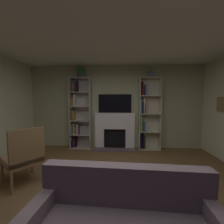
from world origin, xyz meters
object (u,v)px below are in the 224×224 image
at_px(tv, 115,103).
at_px(bookshelf_left, 79,114).
at_px(bookshelf_right, 147,115).
at_px(fireplace, 115,130).
at_px(vase_with_flowers, 150,73).
at_px(coffee_table, 123,186).
at_px(potted_plant, 80,72).
at_px(armchair, 24,156).

distance_m(tv, bookshelf_left, 1.22).
distance_m(bookshelf_left, bookshelf_right, 2.19).
bearing_deg(fireplace, vase_with_flowers, -2.47).
bearing_deg(bookshelf_left, coffee_table, -63.23).
bearing_deg(vase_with_flowers, coffee_table, -107.63).
relative_size(bookshelf_right, potted_plant, 6.28).
height_order(bookshelf_right, potted_plant, potted_plant).
height_order(fireplace, bookshelf_left, bookshelf_left).
bearing_deg(armchair, bookshelf_left, 79.51).
relative_size(fireplace, coffee_table, 1.76).
relative_size(potted_plant, vase_with_flowers, 0.89).
xyz_separation_m(tv, bookshelf_left, (-1.17, -0.09, -0.34)).
xyz_separation_m(bookshelf_right, potted_plant, (-2.11, -0.04, 1.38)).
xyz_separation_m(vase_with_flowers, armchair, (-2.68, -2.15, -1.86)).
xyz_separation_m(tv, bookshelf_right, (1.02, -0.08, -0.37)).
xyz_separation_m(potted_plant, vase_with_flowers, (2.20, -0.00, -0.07)).
bearing_deg(bookshelf_right, coffee_table, -105.80).
distance_m(tv, armchair, 2.92).
bearing_deg(bookshelf_left, fireplace, 0.91).
relative_size(vase_with_flowers, coffee_table, 0.52).
relative_size(fireplace, tv, 1.29).
height_order(fireplace, coffee_table, fireplace).
distance_m(fireplace, bookshelf_left, 1.28).
distance_m(vase_with_flowers, armchair, 3.91).
bearing_deg(armchair, coffee_table, -18.18).
xyz_separation_m(potted_plant, armchair, (-0.48, -2.15, -1.93)).
bearing_deg(bookshelf_left, tv, 4.49).
height_order(fireplace, potted_plant, potted_plant).
distance_m(bookshelf_left, potted_plant, 1.35).
bearing_deg(tv, bookshelf_left, -175.51).
bearing_deg(potted_plant, fireplace, 2.43).
relative_size(tv, potted_plant, 2.94).
bearing_deg(bookshelf_right, bookshelf_left, -179.61).
height_order(tv, coffee_table, tv).
bearing_deg(coffee_table, fireplace, 94.64).
height_order(bookshelf_left, coffee_table, bookshelf_left).
distance_m(bookshelf_right, potted_plant, 2.52).
bearing_deg(fireplace, armchair, -125.63).
relative_size(tv, bookshelf_right, 0.47).
relative_size(bookshelf_left, bookshelf_right, 1.00).
bearing_deg(potted_plant, armchair, -102.52).
bearing_deg(bookshelf_right, armchair, -139.73).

